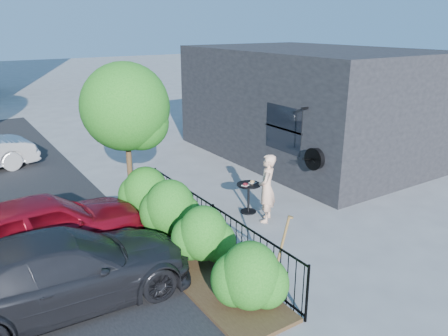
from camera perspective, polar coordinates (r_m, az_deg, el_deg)
ground at (r=10.80m, az=5.46°, el=-8.42°), size 120.00×120.00×0.00m
shop_building at (r=16.91m, az=10.94°, el=8.32°), size 6.22×9.00×4.00m
fence at (r=9.77m, az=-1.43°, el=-7.68°), size 0.05×6.05×1.10m
planting_bed at (r=9.71m, az=-5.00°, el=-11.40°), size 1.30×6.00×0.08m
shrubs at (r=9.52m, az=-4.86°, el=-7.54°), size 1.10×5.60×1.24m
patio_tree at (r=11.14m, az=-12.33°, el=7.15°), size 2.20×2.20×3.94m
cafe_table at (r=11.66m, az=3.23°, el=-3.25°), size 0.64×0.64×0.86m
woman at (r=11.10m, az=5.61°, el=-2.65°), size 0.76×0.75×1.77m
shovel at (r=8.45m, az=7.16°, el=-11.56°), size 0.50×0.19×1.49m
car_red at (r=10.10m, az=-22.61°, el=-7.19°), size 4.48×2.18×1.47m
car_darkgrey at (r=8.45m, az=-20.35°, el=-12.45°), size 4.75×2.01×1.37m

